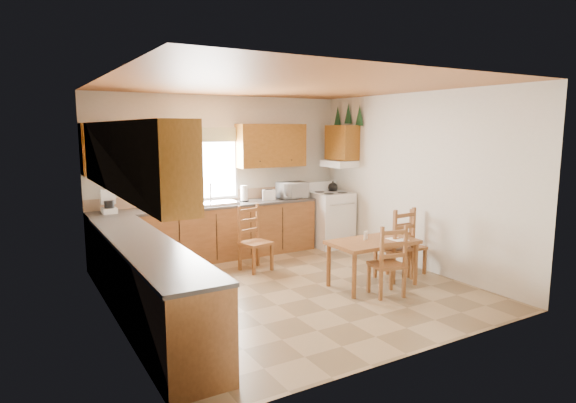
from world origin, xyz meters
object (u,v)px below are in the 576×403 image
stove (331,220)px  chair_far_right (410,243)px  chair_far_left (256,239)px  chair_near_right (387,260)px  microwave (292,190)px  chair_near_left (394,243)px  dining_table (372,263)px

stove → chair_far_right: (0.03, -1.97, -0.02)m
chair_far_right → chair_far_left: bearing=147.0°
chair_near_right → chair_far_left: 2.09m
microwave → chair_near_left: (0.34, -2.27, -0.54)m
chair_near_right → chair_far_left: chair_far_left is taller
chair_near_right → chair_far_right: size_ratio=1.01×
chair_far_left → dining_table: bearing=-66.5°
chair_near_left → chair_near_right: chair_near_left is taller
stove → microwave: size_ratio=2.07×
dining_table → chair_far_right: bearing=11.1°
stove → chair_near_right: (-0.92, -2.53, -0.02)m
stove → microwave: bearing=164.9°
microwave → chair_far_right: (0.72, -2.19, -0.60)m
stove → microwave: 0.92m
stove → chair_near_left: chair_near_left is taller
stove → chair_near_left: bearing=-97.2°
chair_near_right → chair_far_right: (0.95, 0.56, -0.01)m
chair_far_right → chair_near_right: bearing=-148.6°
stove → chair_near_left: size_ratio=0.94×
chair_near_left → chair_far_right: size_ratio=1.12×
dining_table → chair_far_left: size_ratio=1.21×
stove → microwave: (-0.69, 0.22, 0.57)m
stove → chair_far_right: bearing=-86.6°
stove → dining_table: bearing=-108.6°
chair_near_left → microwave: bearing=-85.4°
dining_table → chair_far_left: chair_far_left is taller
stove → chair_near_right: 2.69m
dining_table → chair_far_right: 0.88m
microwave → chair_far_left: 1.59m
microwave → stove: bearing=-14.5°
microwave → chair_far_left: size_ratio=0.48×
dining_table → chair_near_left: size_ratio=1.15×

